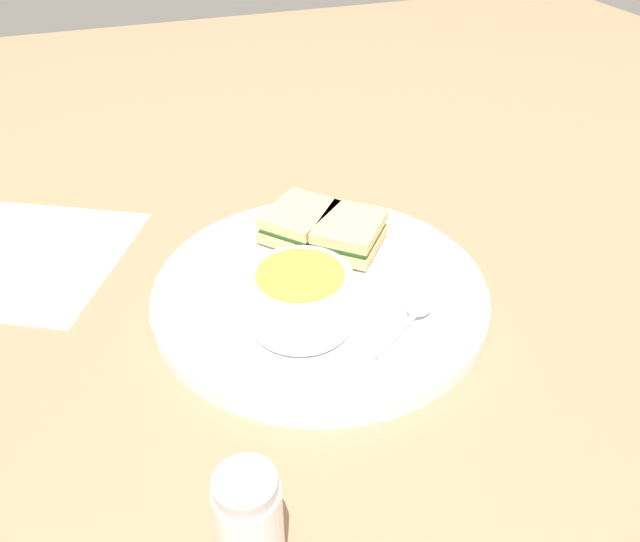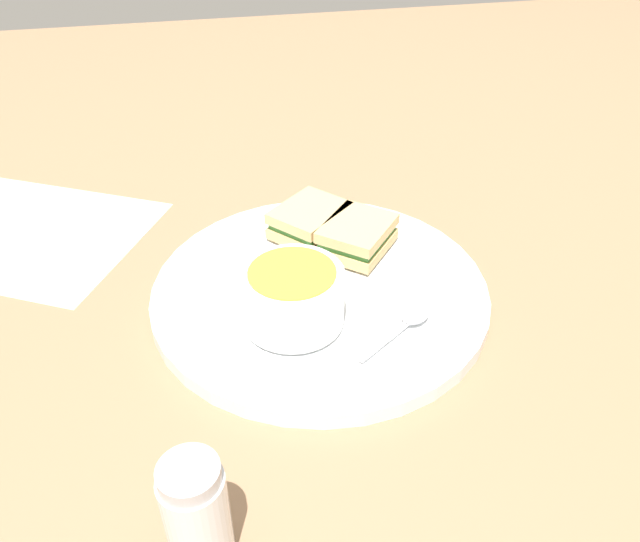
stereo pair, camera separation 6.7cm
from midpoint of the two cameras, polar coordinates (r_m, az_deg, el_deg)
ground_plane at (r=0.69m, az=2.77°, el=-2.64°), size 2.40×2.40×0.00m
plate at (r=0.69m, az=2.79°, el=-1.89°), size 0.37×0.37×0.02m
soup_bowl at (r=0.61m, az=0.62°, el=-2.42°), size 0.10×0.10×0.06m
spoon at (r=0.64m, az=11.34°, el=-4.38°), size 0.07×0.09×0.01m
sandwich_half_near at (r=0.73m, az=6.06°, el=3.15°), size 0.11×0.11×0.03m
sandwich_half_far at (r=0.75m, az=1.61°, el=4.58°), size 0.11×0.11×0.03m
salt_shaker at (r=0.46m, az=-6.86°, el=-21.42°), size 0.05×0.05×0.10m
menu_sheet at (r=0.88m, az=-23.83°, el=3.23°), size 0.36×0.39×0.00m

